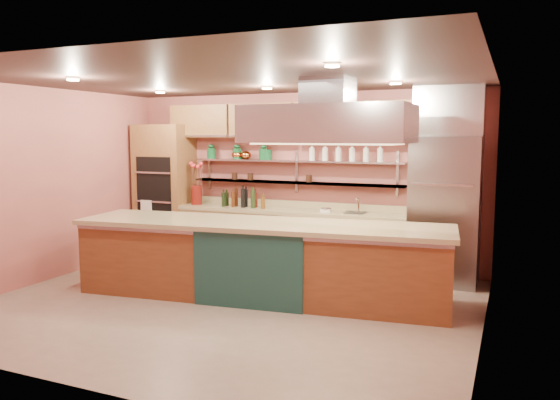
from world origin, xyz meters
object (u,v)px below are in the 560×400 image
at_px(refrigerator, 445,211).
at_px(flower_vase, 197,195).
at_px(copper_kettle, 246,155).
at_px(kitchen_scale, 326,209).
at_px(green_canister, 267,155).
at_px(island, 261,260).

relative_size(refrigerator, flower_vase, 6.34).
relative_size(refrigerator, copper_kettle, 12.15).
distance_m(kitchen_scale, green_canister, 1.39).
bearing_deg(copper_kettle, green_canister, 0.00).
relative_size(kitchen_scale, copper_kettle, 0.91).
xyz_separation_m(flower_vase, green_canister, (1.24, 0.22, 0.70)).
height_order(kitchen_scale, green_canister, green_canister).
distance_m(refrigerator, kitchen_scale, 1.78).
bearing_deg(island, copper_kettle, 114.67).
height_order(flower_vase, kitchen_scale, flower_vase).
height_order(flower_vase, green_canister, green_canister).
bearing_deg(green_canister, flower_vase, -169.98).
bearing_deg(kitchen_scale, refrigerator, -6.61).
bearing_deg(copper_kettle, flower_vase, -165.52).
relative_size(refrigerator, kitchen_scale, 13.36).
distance_m(refrigerator, flower_vase, 4.13).
distance_m(island, copper_kettle, 2.58).
bearing_deg(kitchen_scale, flower_vase, 173.71).
distance_m(kitchen_scale, copper_kettle, 1.72).
height_order(flower_vase, copper_kettle, copper_kettle).
bearing_deg(flower_vase, green_canister, 10.02).
bearing_deg(kitchen_scale, island, -107.22).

